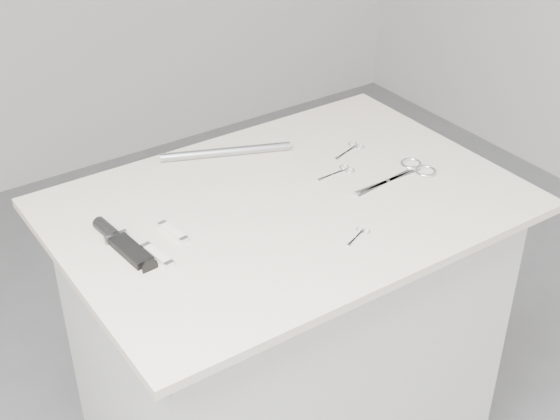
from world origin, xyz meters
TOP-DOWN VIEW (x-y plane):
  - plinth at (0.00, 0.00)m, footprint 0.90×0.60m
  - display_board at (0.00, 0.00)m, footprint 1.00×0.70m
  - large_shears at (0.30, -0.06)m, footprint 0.23×0.10m
  - embroidery_scissors_a at (0.26, 0.11)m, footprint 0.10×0.06m
  - embroidery_scissors_b at (0.17, 0.04)m, footprint 0.10×0.04m
  - tiny_scissors at (0.04, -0.19)m, footprint 0.07×0.05m
  - sheathed_knife at (-0.37, 0.06)m, footprint 0.05×0.19m
  - pocket_knife_a at (-0.27, 0.03)m, footprint 0.03×0.09m
  - pocket_knife_b at (-0.33, -0.03)m, footprint 0.03×0.09m
  - metal_rail at (-0.01, 0.25)m, footprint 0.30×0.14m

SIDE VIEW (x-z plane):
  - plinth at x=0.00m, z-range 0.00..0.90m
  - display_board at x=0.00m, z-range 0.90..0.92m
  - tiny_scissors at x=0.04m, z-range 0.92..0.92m
  - embroidery_scissors_b at x=0.17m, z-range 0.92..0.92m
  - embroidery_scissors_a at x=0.26m, z-range 0.92..0.92m
  - large_shears at x=0.30m, z-range 0.92..0.93m
  - pocket_knife_a at x=-0.27m, z-range 0.92..0.93m
  - pocket_knife_b at x=-0.33m, z-range 0.92..0.93m
  - sheathed_knife at x=-0.37m, z-range 0.91..0.94m
  - metal_rail at x=-0.01m, z-range 0.92..0.94m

